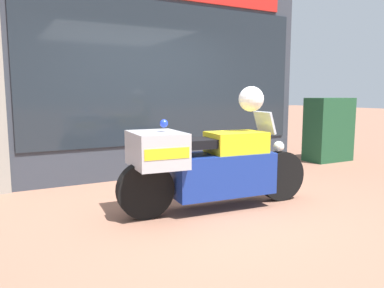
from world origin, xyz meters
name	(u,v)px	position (x,y,z in m)	size (l,w,h in m)	color
ground_plane	(201,206)	(0.00, 0.00, 0.00)	(60.00, 60.00, 0.00)	#8E604C
shop_building	(114,76)	(-0.44, 2.00, 1.64)	(6.07, 0.55, 3.27)	#333842
window_display	(165,145)	(0.43, 2.03, 0.48)	(4.60, 0.30, 2.05)	slate
paramedic_motorcycle	(207,164)	(-0.01, -0.17, 0.55)	(2.45, 0.74, 1.15)	black
utility_cabinet	(329,130)	(3.86, 1.50, 0.64)	(0.93, 0.53, 1.29)	#1E4C2D
white_helmet	(251,99)	(0.58, -0.21, 1.31)	(0.30, 0.30, 0.30)	white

